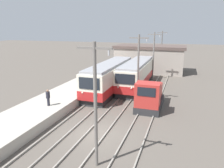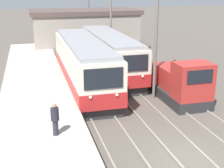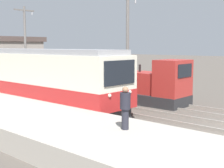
# 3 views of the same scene
# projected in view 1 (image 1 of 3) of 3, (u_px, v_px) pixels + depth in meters

# --- Properties ---
(ground_plane) EXTENTS (200.00, 200.00, 0.00)m
(ground_plane) POSITION_uv_depth(u_px,v_px,m) (94.00, 133.00, 17.04)
(ground_plane) COLOR #564F47
(platform_left) EXTENTS (4.50, 54.00, 0.88)m
(platform_left) POSITION_uv_depth(u_px,v_px,m) (27.00, 118.00, 18.83)
(platform_left) COLOR #ADA599
(platform_left) RESTS_ON ground
(track_left) EXTENTS (1.54, 60.00, 0.14)m
(track_left) POSITION_uv_depth(u_px,v_px,m) (65.00, 128.00, 17.81)
(track_left) COLOR gray
(track_left) RESTS_ON ground
(track_center) EXTENTS (1.54, 60.00, 0.14)m
(track_center) POSITION_uv_depth(u_px,v_px,m) (97.00, 133.00, 16.96)
(track_center) COLOR gray
(track_center) RESTS_ON ground
(track_right) EXTENTS (1.54, 60.00, 0.14)m
(track_right) POSITION_uv_depth(u_px,v_px,m) (135.00, 139.00, 16.05)
(track_right) COLOR gray
(track_right) RESTS_ON ground
(commuter_train_left) EXTENTS (2.84, 13.19, 3.68)m
(commuter_train_left) POSITION_uv_depth(u_px,v_px,m) (110.00, 78.00, 27.95)
(commuter_train_left) COLOR #28282B
(commuter_train_left) RESTS_ON ground
(commuter_train_center) EXTENTS (2.84, 12.78, 3.56)m
(commuter_train_center) POSITION_uv_depth(u_px,v_px,m) (137.00, 75.00, 29.95)
(commuter_train_center) COLOR #28282B
(commuter_train_center) RESTS_ON ground
(shunting_locomotive) EXTENTS (2.40, 5.23, 3.00)m
(shunting_locomotive) POSITION_uv_depth(u_px,v_px,m) (150.00, 97.00, 22.11)
(shunting_locomotive) COLOR #28282B
(shunting_locomotive) RESTS_ON ground
(catenary_mast_near) EXTENTS (2.00, 0.20, 7.33)m
(catenary_mast_near) POSITION_uv_depth(u_px,v_px,m) (96.00, 102.00, 12.11)
(catenary_mast_near) COLOR slate
(catenary_mast_near) RESTS_ON ground
(catenary_mast_mid) EXTENTS (2.00, 0.20, 7.33)m
(catenary_mast_mid) POSITION_uv_depth(u_px,v_px,m) (138.00, 67.00, 22.80)
(catenary_mast_mid) COLOR slate
(catenary_mast_mid) RESTS_ON ground
(catenary_mast_far) EXTENTS (2.00, 0.20, 7.33)m
(catenary_mast_far) POSITION_uv_depth(u_px,v_px,m) (154.00, 54.00, 33.49)
(catenary_mast_far) COLOR slate
(catenary_mast_far) RESTS_ON ground
(catenary_mast_distant) EXTENTS (2.00, 0.20, 7.33)m
(catenary_mast_distant) POSITION_uv_depth(u_px,v_px,m) (162.00, 48.00, 44.18)
(catenary_mast_distant) COLOR slate
(catenary_mast_distant) RESTS_ON ground
(person_on_platform) EXTENTS (0.38, 0.38, 1.56)m
(person_on_platform) POSITION_uv_depth(u_px,v_px,m) (48.00, 97.00, 20.32)
(person_on_platform) COLOR #282833
(person_on_platform) RESTS_ON platform_left
(station_building) EXTENTS (12.60, 6.30, 4.80)m
(station_building) POSITION_uv_depth(u_px,v_px,m) (150.00, 59.00, 40.25)
(station_building) COLOR gray
(station_building) RESTS_ON ground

